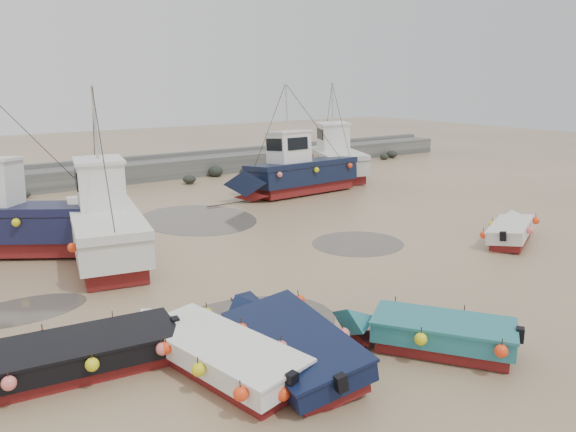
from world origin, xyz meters
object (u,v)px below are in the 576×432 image
(dinghy_0, at_px, (212,347))
(cabin_boat_1, at_px, (104,221))
(dinghy_1, at_px, (289,337))
(person, at_px, (125,251))
(dinghy_3, at_px, (514,228))
(cabin_boat_3, at_px, (335,157))
(cabin_boat_2, at_px, (295,171))
(dinghy_4, at_px, (68,353))
(dinghy_2, at_px, (428,328))

(dinghy_0, distance_m, cabin_boat_1, 9.85)
(dinghy_1, height_order, person, dinghy_1)
(dinghy_1, relative_size, dinghy_3, 1.22)
(dinghy_3, relative_size, cabin_boat_1, 0.55)
(dinghy_3, xyz_separation_m, cabin_boat_3, (3.97, 16.10, 0.83))
(cabin_boat_2, bearing_deg, dinghy_4, 127.45)
(dinghy_0, bearing_deg, dinghy_1, -30.11)
(dinghy_0, bearing_deg, dinghy_3, -2.37)
(dinghy_0, relative_size, cabin_boat_1, 0.67)
(dinghy_4, relative_size, cabin_boat_2, 0.66)
(dinghy_2, xyz_separation_m, person, (-3.23, 12.23, -0.55))
(dinghy_2, bearing_deg, person, 69.86)
(dinghy_2, distance_m, dinghy_4, 8.40)
(dinghy_3, bearing_deg, dinghy_0, -106.66)
(dinghy_1, xyz_separation_m, dinghy_2, (3.00, -1.60, 0.02))
(cabin_boat_3, bearing_deg, dinghy_0, -112.71)
(cabin_boat_1, bearing_deg, dinghy_0, -82.15)
(cabin_boat_3, bearing_deg, person, -131.38)
(cabin_boat_1, height_order, cabin_boat_2, same)
(dinghy_0, relative_size, dinghy_4, 1.02)
(dinghy_2, distance_m, person, 12.67)
(dinghy_4, height_order, cabin_boat_3, cabin_boat_3)
(cabin_boat_2, height_order, person, cabin_boat_2)
(dinghy_3, distance_m, dinghy_4, 17.76)
(dinghy_2, bearing_deg, cabin_boat_3, 20.28)
(cabin_boat_1, distance_m, cabin_boat_2, 13.67)
(dinghy_1, xyz_separation_m, cabin_boat_2, (11.59, 15.71, 0.82))
(cabin_boat_3, bearing_deg, cabin_boat_2, -127.33)
(dinghy_2, distance_m, cabin_boat_2, 19.34)
(person, bearing_deg, dinghy_1, 94.48)
(cabin_boat_3, bearing_deg, dinghy_4, -119.13)
(dinghy_4, xyz_separation_m, cabin_boat_3, (21.72, 16.68, 0.84))
(dinghy_2, xyz_separation_m, cabin_boat_2, (8.59, 17.31, 0.80))
(dinghy_1, height_order, dinghy_4, same)
(cabin_boat_3, bearing_deg, cabin_boat_1, -131.73)
(cabin_boat_2, height_order, cabin_boat_3, same)
(person, bearing_deg, cabin_boat_1, 19.81)
(dinghy_0, bearing_deg, dinghy_2, -35.68)
(dinghy_0, distance_m, dinghy_4, 3.19)
(cabin_boat_2, distance_m, cabin_boat_3, 6.47)
(dinghy_1, xyz_separation_m, cabin_boat_3, (17.23, 18.87, 0.84))
(dinghy_1, xyz_separation_m, dinghy_3, (13.26, 2.77, 0.02))
(dinghy_4, bearing_deg, dinghy_2, -109.59)
(cabin_boat_1, distance_m, cabin_boat_3, 20.11)
(dinghy_0, xyz_separation_m, dinghy_1, (1.72, -0.61, -0.00))
(cabin_boat_2, bearing_deg, person, 110.65)
(dinghy_4, distance_m, cabin_boat_1, 8.96)
(dinghy_4, height_order, person, dinghy_4)
(dinghy_0, xyz_separation_m, cabin_boat_3, (18.95, 18.26, 0.84))
(dinghy_0, distance_m, cabin_boat_3, 26.33)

